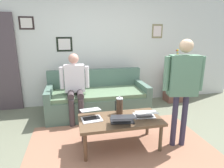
% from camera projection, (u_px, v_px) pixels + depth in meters
% --- Properties ---
extents(ground_plane, '(7.68, 7.68, 0.00)m').
position_uv_depth(ground_plane, '(125.00, 153.00, 2.70)').
color(ground_plane, '#6B6E59').
extents(area_rug, '(2.71, 1.94, 0.01)m').
position_uv_depth(area_rug, '(122.00, 150.00, 2.78)').
color(area_rug, '#98664F').
rests_on(area_rug, ground_plane).
extents(back_wall, '(7.04, 0.11, 2.70)m').
position_uv_depth(back_wall, '(100.00, 46.00, 4.43)').
color(back_wall, silver).
rests_on(back_wall, ground_plane).
extents(couch, '(2.03, 0.89, 0.88)m').
position_uv_depth(couch, '(98.00, 99.00, 4.01)').
color(couch, '#4E6A5D').
rests_on(couch, ground_plane).
extents(coffee_table, '(1.19, 0.60, 0.45)m').
position_uv_depth(coffee_table, '(120.00, 122.00, 2.77)').
color(coffee_table, brown).
rests_on(coffee_table, ground_plane).
extents(laptop_left, '(0.34, 0.37, 0.13)m').
position_uv_depth(laptop_left, '(145.00, 114.00, 2.79)').
color(laptop_left, silver).
rests_on(laptop_left, coffee_table).
extents(laptop_center, '(0.32, 0.34, 0.14)m').
position_uv_depth(laptop_center, '(91.00, 116.00, 2.75)').
color(laptop_center, silver).
rests_on(laptop_center, coffee_table).
extents(laptop_right, '(0.37, 0.39, 0.14)m').
position_uv_depth(laptop_right, '(122.00, 119.00, 2.64)').
color(laptop_right, '#28282D').
rests_on(laptop_right, coffee_table).
extents(french_press, '(0.12, 0.10, 0.28)m').
position_uv_depth(french_press, '(119.00, 106.00, 2.91)').
color(french_press, '#4C3323').
rests_on(french_press, coffee_table).
extents(side_shelf, '(0.42, 0.32, 0.82)m').
position_uv_depth(side_shelf, '(174.00, 85.00, 4.69)').
color(side_shelf, brown).
rests_on(side_shelf, ground_plane).
extents(flower_vase, '(0.10, 0.10, 0.46)m').
position_uv_depth(flower_vase, '(176.00, 63.00, 4.54)').
color(flower_vase, '#98A0A2').
rests_on(flower_vase, side_shelf).
extents(person_standing, '(0.56, 0.24, 1.57)m').
position_uv_depth(person_standing, '(183.00, 81.00, 2.65)').
color(person_standing, '#363047').
rests_on(person_standing, ground_plane).
extents(person_seated, '(0.55, 0.51, 1.28)m').
position_uv_depth(person_seated, '(75.00, 83.00, 3.60)').
color(person_seated, '#3F3438').
rests_on(person_seated, ground_plane).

